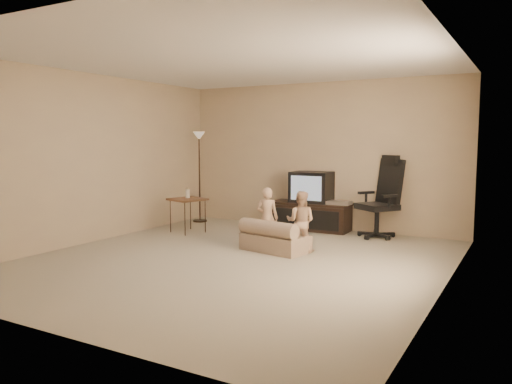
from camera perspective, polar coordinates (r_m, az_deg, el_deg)
floor at (r=6.39m, az=-2.33°, el=-7.84°), size 5.50×5.50×0.00m
room_shell at (r=6.20m, az=-2.39°, el=5.91°), size 5.50×5.50×5.50m
tv_stand at (r=8.51m, az=6.33°, el=-1.58°), size 1.39×0.52×0.99m
office_chair at (r=8.04m, az=14.12°, el=-1.79°), size 0.83×0.83×1.29m
side_table at (r=8.28m, az=-7.82°, el=-0.85°), size 0.64×0.64×0.76m
floor_lamp at (r=9.30m, az=-6.50°, el=4.08°), size 0.26×0.26×1.68m
child_sofa at (r=6.86m, az=1.97°, el=-5.34°), size 0.98×0.67×0.44m
toddler_left at (r=7.03m, az=1.28°, el=-2.97°), size 0.37×0.31×0.86m
toddler_right at (r=6.84m, az=5.11°, el=-3.37°), size 0.44×0.29×0.83m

